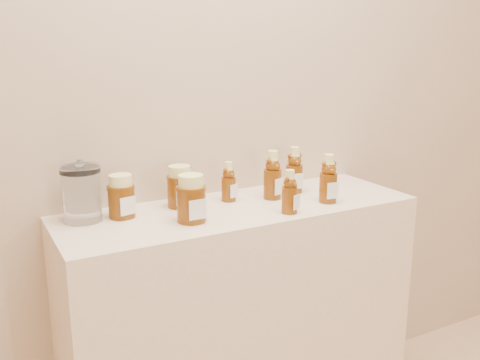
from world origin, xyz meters
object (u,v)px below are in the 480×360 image
glass_canister (82,191)px  bear_bottle_back_left (229,179)px  display_table (240,329)px  bear_bottle_front_left (290,189)px  honey_jar_left (121,196)px

glass_canister → bear_bottle_back_left: bearing=-2.3°
glass_canister → display_table: bearing=-11.5°
display_table → bear_bottle_front_left: (0.11, -0.13, 0.53)m
bear_bottle_front_left → glass_canister: (-0.60, 0.23, 0.01)m
bear_bottle_front_left → honey_jar_left: bear_bottle_front_left is taller
honey_jar_left → bear_bottle_front_left: bearing=-34.6°
display_table → honey_jar_left: 0.64m
bear_bottle_back_left → honey_jar_left: 0.37m
bear_bottle_back_left → display_table: bearing=-107.3°
display_table → honey_jar_left: bearing=168.1°
bear_bottle_back_left → honey_jar_left: (-0.37, -0.00, -0.01)m
bear_bottle_front_left → honey_jar_left: 0.53m
bear_bottle_front_left → honey_jar_left: bearing=131.8°
bear_bottle_front_left → honey_jar_left: size_ratio=1.18×
display_table → honey_jar_left: honey_jar_left is taller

